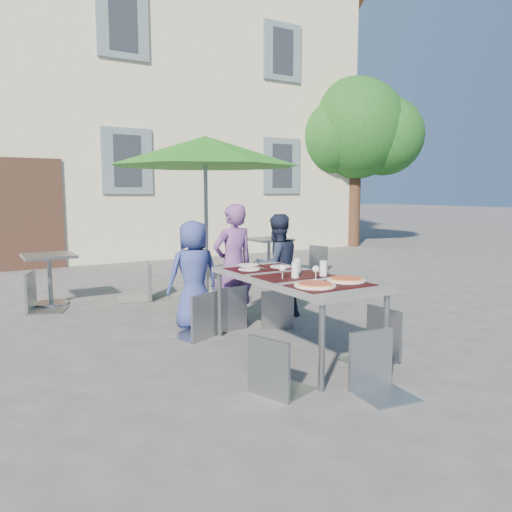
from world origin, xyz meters
TOP-DOWN VIEW (x-y plane):
  - ground at (0.00, 0.00)m, footprint 90.00×90.00m
  - building at (-0.00, 11.50)m, footprint 13.60×8.20m
  - tree at (6.55, 7.54)m, footprint 3.60×3.00m
  - dining_table at (-0.55, 0.51)m, footprint 0.80×1.85m
  - pizza_near_left at (-0.70, -0.03)m, footprint 0.35×0.35m
  - pizza_near_right at (-0.31, 0.03)m, footprint 0.34×0.34m
  - glassware at (-0.48, 0.42)m, footprint 0.48×0.43m
  - place_settings at (-0.54, 1.12)m, footprint 0.63×0.50m
  - child_0 at (-0.97, 1.85)m, footprint 0.62×0.42m
  - child_1 at (-0.52, 1.74)m, footprint 0.53×0.36m
  - child_2 at (0.11, 1.78)m, footprint 0.63×0.38m
  - chair_0 at (-1.11, 1.44)m, footprint 0.55×0.55m
  - chair_1 at (-0.70, 1.59)m, footprint 0.46×0.46m
  - chair_2 at (-0.17, 1.37)m, footprint 0.48×0.49m
  - chair_3 at (-1.22, -0.22)m, footprint 0.49×0.49m
  - chair_4 at (0.00, -0.04)m, footprint 0.43×0.42m
  - chair_5 at (-0.52, -0.60)m, footprint 0.45×0.45m
  - patio_umbrella at (-0.21, 3.11)m, footprint 2.63×2.63m
  - cafe_table_0 at (-2.19, 3.90)m, footprint 0.65×0.65m
  - bg_chair_l_0 at (-2.38, 3.59)m, footprint 0.56×0.56m
  - bg_chair_r_0 at (-1.00, 3.60)m, footprint 0.56×0.56m
  - cafe_table_1 at (1.51, 4.17)m, footprint 0.67×0.67m
  - bg_chair_l_1 at (1.20, 4.43)m, footprint 0.51×0.50m
  - bg_chair_r_1 at (2.75, 4.40)m, footprint 0.53×0.53m

SIDE VIEW (x-z plane):
  - ground at x=0.00m, z-range 0.00..0.00m
  - cafe_table_0 at x=-2.19m, z-range 0.11..0.81m
  - cafe_table_1 at x=1.51m, z-range 0.12..0.84m
  - chair_2 at x=-0.17m, z-range 0.07..0.91m
  - chair_3 at x=-1.22m, z-range 0.07..0.94m
  - chair_5 at x=-0.52m, z-range 0.07..0.96m
  - chair_4 at x=0.00m, z-range 0.07..0.98m
  - bg_chair_r_1 at x=2.75m, z-range 0.08..1.01m
  - chair_0 at x=-1.11m, z-range 0.08..1.01m
  - chair_1 at x=-0.70m, z-range 0.08..1.03m
  - bg_chair_l_0 at x=-2.38m, z-range 0.08..1.05m
  - bg_chair_l_1 at x=1.20m, z-range 0.09..1.07m
  - bg_chair_r_0 at x=-1.00m, z-range 0.09..1.12m
  - child_0 at x=-0.97m, z-range 0.00..1.23m
  - child_2 at x=0.11m, z-range 0.00..1.27m
  - dining_table at x=-0.55m, z-range 0.32..1.07m
  - child_1 at x=-0.52m, z-range 0.00..1.41m
  - place_settings at x=-0.54m, z-range 0.76..0.77m
  - pizza_near_right at x=-0.31m, z-range 0.75..0.78m
  - pizza_near_left at x=-0.70m, z-range 0.75..0.78m
  - glassware at x=-0.48m, z-range 0.75..0.90m
  - patio_umbrella at x=-0.21m, z-range 0.92..3.23m
  - tree at x=6.55m, z-range 0.90..5.60m
  - building at x=0.00m, z-range -0.70..10.40m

